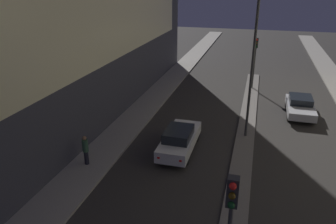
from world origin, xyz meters
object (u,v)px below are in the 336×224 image
traffic_light_near (230,216)px  pedestrian_on_left_sidewalk (86,149)px  street_lamp (255,38)px  car_left_lane (179,139)px  traffic_light_mid (256,52)px  car_right_lane (300,106)px

traffic_light_near → pedestrian_on_left_sidewalk: (-8.16, 6.32, -2.46)m
street_lamp → car_left_lane: (-3.69, -2.97, -5.58)m
traffic_light_mid → street_lamp: (0.00, -10.41, 2.86)m
traffic_light_near → pedestrian_on_left_sidewalk: bearing=142.3°
car_left_lane → car_right_lane: car_left_lane is taller
street_lamp → car_left_lane: size_ratio=2.01×
car_left_lane → pedestrian_on_left_sidewalk: bearing=-146.2°
pedestrian_on_left_sidewalk → traffic_light_mid: bearing=63.5°
traffic_light_near → pedestrian_on_left_sidewalk: size_ratio=2.75×
traffic_light_mid → pedestrian_on_left_sidewalk: 18.46m
traffic_light_mid → car_left_lane: (-3.69, -13.38, -2.71)m
car_left_lane → pedestrian_on_left_sidewalk: size_ratio=2.77×
traffic_light_near → car_left_lane: size_ratio=0.99×
traffic_light_near → pedestrian_on_left_sidewalk: traffic_light_near is taller
traffic_light_near → car_left_lane: traffic_light_near is taller
traffic_light_near → street_lamp: size_ratio=0.49×
car_right_lane → pedestrian_on_left_sidewalk: bearing=-137.2°
traffic_light_mid → car_left_lane: size_ratio=0.99×
car_right_lane → traffic_light_mid: bearing=124.2°
traffic_light_near → street_lamp: 12.61m
street_lamp → pedestrian_on_left_sidewalk: bearing=-143.8°
traffic_light_mid → car_right_lane: 7.13m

